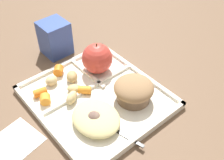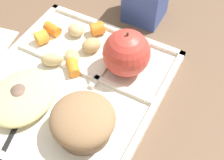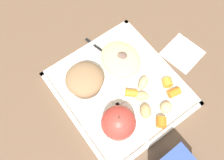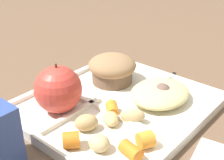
% 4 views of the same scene
% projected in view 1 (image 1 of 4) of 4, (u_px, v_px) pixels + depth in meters
% --- Properties ---
extents(ground, '(6.00, 6.00, 0.00)m').
position_uv_depth(ground, '(97.00, 99.00, 0.66)').
color(ground, brown).
extents(lunch_tray, '(0.31, 0.28, 0.02)m').
position_uv_depth(lunch_tray, '(97.00, 97.00, 0.65)').
color(lunch_tray, silver).
rests_on(lunch_tray, ground).
extents(green_apple, '(0.08, 0.08, 0.08)m').
position_uv_depth(green_apple, '(97.00, 58.00, 0.70)').
color(green_apple, '#C63D33').
rests_on(green_apple, lunch_tray).
extents(bran_muffin, '(0.09, 0.09, 0.05)m').
position_uv_depth(bran_muffin, '(134.00, 90.00, 0.63)').
color(bran_muffin, brown).
rests_on(bran_muffin, lunch_tray).
extents(carrot_slice_diagonal, '(0.03, 0.03, 0.02)m').
position_uv_depth(carrot_slice_diagonal, '(85.00, 90.00, 0.65)').
color(carrot_slice_diagonal, orange).
rests_on(carrot_slice_diagonal, lunch_tray).
extents(carrot_slice_near_corner, '(0.02, 0.03, 0.02)m').
position_uv_depth(carrot_slice_near_corner, '(40.00, 92.00, 0.65)').
color(carrot_slice_near_corner, orange).
rests_on(carrot_slice_near_corner, lunch_tray).
extents(carrot_slice_back, '(0.03, 0.03, 0.02)m').
position_uv_depth(carrot_slice_back, '(59.00, 70.00, 0.70)').
color(carrot_slice_back, orange).
rests_on(carrot_slice_back, lunch_tray).
extents(carrot_slice_large, '(0.03, 0.03, 0.02)m').
position_uv_depth(carrot_slice_large, '(45.00, 99.00, 0.63)').
color(carrot_slice_large, orange).
rests_on(carrot_slice_large, lunch_tray).
extents(potato_chunk_wedge, '(0.04, 0.04, 0.03)m').
position_uv_depth(potato_chunk_wedge, '(72.00, 98.00, 0.63)').
color(potato_chunk_wedge, tan).
rests_on(potato_chunk_wedge, lunch_tray).
extents(potato_chunk_golden, '(0.04, 0.04, 0.02)m').
position_uv_depth(potato_chunk_golden, '(75.00, 88.00, 0.66)').
color(potato_chunk_golden, tan).
rests_on(potato_chunk_golden, lunch_tray).
extents(potato_chunk_large, '(0.04, 0.04, 0.03)m').
position_uv_depth(potato_chunk_large, '(72.00, 77.00, 0.68)').
color(potato_chunk_large, tan).
rests_on(potato_chunk_large, lunch_tray).
extents(potato_chunk_browned, '(0.03, 0.03, 0.02)m').
position_uv_depth(potato_chunk_browned, '(51.00, 80.00, 0.68)').
color(potato_chunk_browned, tan).
rests_on(potato_chunk_browned, lunch_tray).
extents(egg_noodle_pile, '(0.11, 0.10, 0.03)m').
position_uv_depth(egg_noodle_pile, '(96.00, 118.00, 0.58)').
color(egg_noodle_pile, '#D6C684').
rests_on(egg_noodle_pile, lunch_tray).
extents(meatball_back, '(0.03, 0.03, 0.03)m').
position_uv_depth(meatball_back, '(94.00, 119.00, 0.58)').
color(meatball_back, brown).
rests_on(meatball_back, lunch_tray).
extents(meatball_center, '(0.03, 0.03, 0.03)m').
position_uv_depth(meatball_center, '(95.00, 119.00, 0.58)').
color(meatball_center, '#755B4C').
rests_on(meatball_center, lunch_tray).
extents(plastic_fork, '(0.14, 0.05, 0.00)m').
position_uv_depth(plastic_fork, '(110.00, 127.00, 0.58)').
color(plastic_fork, black).
rests_on(plastic_fork, lunch_tray).
extents(milk_carton, '(0.07, 0.07, 0.10)m').
position_uv_depth(milk_carton, '(55.00, 38.00, 0.76)').
color(milk_carton, '#334C99').
rests_on(milk_carton, ground).
extents(paper_napkin, '(0.11, 0.11, 0.00)m').
position_uv_depth(paper_napkin, '(16.00, 141.00, 0.57)').
color(paper_napkin, white).
rests_on(paper_napkin, ground).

